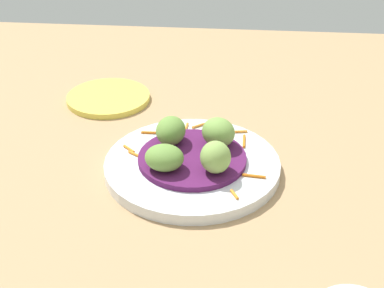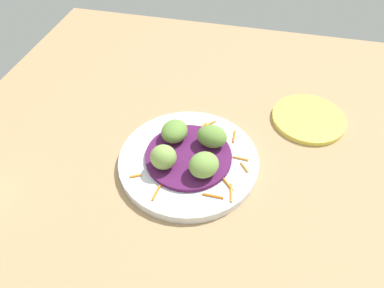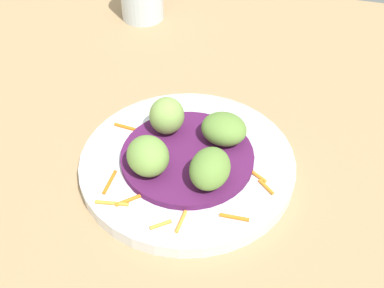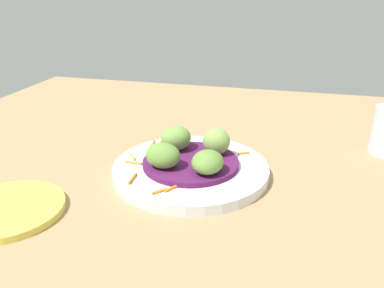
# 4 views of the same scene
# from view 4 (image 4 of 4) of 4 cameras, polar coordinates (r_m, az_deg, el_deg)

# --- Properties ---
(table_surface) EXTENTS (1.10, 1.10, 0.02)m
(table_surface) POSITION_cam_4_polar(r_m,az_deg,el_deg) (0.66, -4.79, -3.99)
(table_surface) COLOR tan
(table_surface) RESTS_ON ground
(main_plate) EXTENTS (0.25, 0.25, 0.02)m
(main_plate) POSITION_cam_4_polar(r_m,az_deg,el_deg) (0.63, -0.18, -3.81)
(main_plate) COLOR silver
(main_plate) RESTS_ON table_surface
(cabbage_bed) EXTENTS (0.16, 0.16, 0.01)m
(cabbage_bed) POSITION_cam_4_polar(r_m,az_deg,el_deg) (0.62, -0.19, -2.77)
(cabbage_bed) COLOR #51194C
(cabbage_bed) RESTS_ON main_plate
(carrot_garnish) EXTENTS (0.20, 0.21, 0.00)m
(carrot_garnish) POSITION_cam_4_polar(r_m,az_deg,el_deg) (0.64, -3.87, -2.14)
(carrot_garnish) COLOR orange
(carrot_garnish) RESTS_ON main_plate
(guac_scoop_left) EXTENTS (0.07, 0.07, 0.04)m
(guac_scoop_left) POSITION_cam_4_polar(r_m,az_deg,el_deg) (0.65, -2.42, 0.89)
(guac_scoop_left) COLOR #759E47
(guac_scoop_left) RESTS_ON cabbage_bed
(guac_scoop_center) EXTENTS (0.06, 0.05, 0.04)m
(guac_scoop_center) POSITION_cam_4_polar(r_m,az_deg,el_deg) (0.59, -4.35, -1.72)
(guac_scoop_center) COLOR olive
(guac_scoop_center) RESTS_ON cabbage_bed
(guac_scoop_right) EXTENTS (0.06, 0.06, 0.03)m
(guac_scoop_right) POSITION_cam_4_polar(r_m,az_deg,el_deg) (0.57, 2.34, -2.70)
(guac_scoop_right) COLOR olive
(guac_scoop_right) RESTS_ON cabbage_bed
(guac_scoop_back) EXTENTS (0.05, 0.05, 0.04)m
(guac_scoop_back) POSITION_cam_4_polar(r_m,az_deg,el_deg) (0.63, 3.68, 0.40)
(guac_scoop_back) COLOR #84A851
(guac_scoop_back) RESTS_ON cabbage_bed
(side_plate_small) EXTENTS (0.15, 0.15, 0.01)m
(side_plate_small) POSITION_cam_4_polar(r_m,az_deg,el_deg) (0.58, -25.69, -8.81)
(side_plate_small) COLOR #E0CC4C
(side_plate_small) RESTS_ON table_surface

